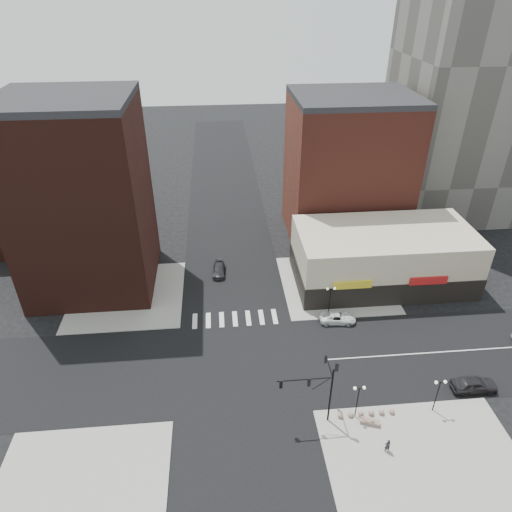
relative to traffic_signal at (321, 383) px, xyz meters
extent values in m
plane|color=black|center=(-7.24, 7.83, -4.96)|extent=(240.00, 240.00, 0.00)
cube|color=black|center=(-7.24, 7.83, -4.95)|extent=(200.00, 14.00, 0.02)
cube|color=black|center=(-7.24, 7.83, -4.95)|extent=(14.00, 200.00, 0.02)
cube|color=gray|center=(-21.74, 22.33, -4.90)|extent=(15.00, 15.00, 0.12)
cube|color=gray|center=(7.26, 22.33, -4.90)|extent=(15.00, 15.00, 0.12)
cube|color=gray|center=(8.76, -6.17, -4.90)|extent=(18.00, 14.00, 0.12)
cube|color=gray|center=(-21.74, -6.67, -4.90)|extent=(15.00, 15.00, 0.12)
cube|color=#351610|center=(-26.24, 26.33, 7.54)|extent=(16.00, 15.00, 25.00)
cube|color=#351610|center=(-39.24, 41.83, 1.04)|extent=(20.00, 18.00, 12.00)
cube|color=maroon|center=(11.76, 37.33, 6.04)|extent=(18.00, 15.00, 22.00)
cube|color=#BEB597|center=(13.76, 22.83, -0.96)|extent=(24.00, 12.00, 8.00)
cube|color=black|center=(13.76, 22.83, -3.26)|extent=(24.20, 12.20, 3.40)
cylinder|color=black|center=(0.96, -0.37, -1.46)|extent=(0.18, 0.18, 7.00)
cylinder|color=black|center=(-1.64, -0.37, 1.04)|extent=(5.20, 0.11, 0.11)
cylinder|color=black|center=(-0.04, -0.37, 0.34)|extent=(1.72, 0.06, 1.46)
cylinder|color=black|center=(0.96, 1.13, 1.04)|extent=(0.11, 3.00, 0.11)
cube|color=black|center=(-3.84, -0.37, 0.64)|extent=(0.28, 0.18, 0.95)
sphere|color=red|center=(-3.84, -0.37, 0.94)|extent=(0.16, 0.16, 0.16)
cube|color=black|center=(-1.24, -0.37, 0.64)|extent=(0.28, 0.18, 0.95)
sphere|color=red|center=(-1.24, -0.37, 0.94)|extent=(0.16, 0.16, 0.16)
cube|color=black|center=(0.96, 2.43, 0.64)|extent=(0.18, 0.28, 0.95)
sphere|color=red|center=(0.96, 2.43, 0.94)|extent=(0.16, 0.16, 0.16)
cube|color=black|center=(1.21, -0.37, 2.34)|extent=(0.28, 0.18, 0.95)
sphere|color=red|center=(1.21, -0.37, 2.64)|extent=(0.16, 0.16, 0.16)
cylinder|color=black|center=(3.76, -0.17, -2.84)|extent=(0.11, 0.11, 4.00)
cylinder|color=black|center=(3.76, -0.17, -0.94)|extent=(0.90, 0.06, 0.06)
sphere|color=white|center=(3.31, -0.17, -0.84)|extent=(0.32, 0.32, 0.32)
sphere|color=white|center=(4.21, -0.17, -0.84)|extent=(0.32, 0.32, 0.32)
cylinder|color=black|center=(11.76, -0.17, -2.84)|extent=(0.11, 0.11, 4.00)
cylinder|color=black|center=(11.76, -0.17, -0.94)|extent=(0.90, 0.06, 0.06)
sphere|color=white|center=(11.31, -0.17, -0.84)|extent=(0.32, 0.32, 0.32)
sphere|color=white|center=(12.21, -0.17, -0.84)|extent=(0.32, 0.32, 0.32)
cylinder|color=black|center=(4.76, 15.83, -2.84)|extent=(0.11, 0.11, 4.00)
cylinder|color=black|center=(4.76, 15.83, -0.94)|extent=(0.90, 0.06, 0.06)
sphere|color=white|center=(4.31, 15.83, -0.84)|extent=(0.32, 0.32, 0.32)
sphere|color=white|center=(5.21, 15.83, -0.84)|extent=(0.32, 0.32, 0.32)
sphere|color=#8A6E5F|center=(2.26, -0.17, -4.57)|extent=(0.54, 0.54, 0.54)
sphere|color=#8A6E5F|center=(3.31, -0.17, -4.57)|extent=(0.54, 0.54, 0.54)
sphere|color=#8A6E5F|center=(4.36, -0.17, -4.57)|extent=(0.54, 0.54, 0.54)
sphere|color=#8A6E5F|center=(5.41, -0.17, -4.57)|extent=(0.54, 0.54, 0.54)
sphere|color=#8A6E5F|center=(6.46, -0.17, -4.57)|extent=(0.54, 0.54, 0.54)
sphere|color=#8A6E5F|center=(7.51, -0.17, -4.57)|extent=(0.54, 0.54, 0.54)
imported|color=white|center=(5.57, 14.33, -4.33)|extent=(4.72, 2.53, 1.26)
imported|color=black|center=(17.15, 2.09, -4.15)|extent=(4.82, 2.06, 1.62)
imported|color=black|center=(-9.13, 26.58, -4.34)|extent=(2.01, 4.39, 1.25)
imported|color=black|center=(5.60, -4.24, -4.08)|extent=(0.59, 0.42, 1.53)
cube|color=#896C5E|center=(4.92, -1.17, -4.68)|extent=(1.80, 1.08, 0.33)
cube|color=#896C5E|center=(4.92, -1.17, -4.45)|extent=(2.04, 1.26, 0.13)
camera|label=1|loc=(-8.77, -29.24, 32.64)|focal=32.00mm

